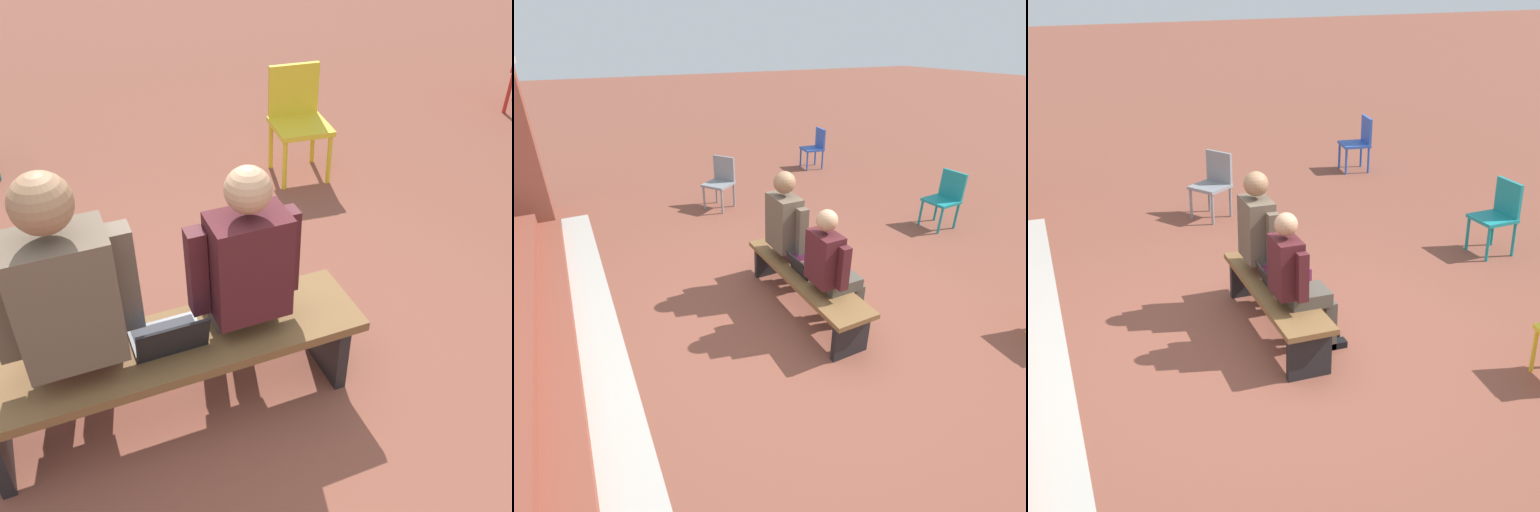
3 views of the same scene
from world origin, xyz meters
TOP-DOWN VIEW (x-y plane):
  - ground_plane at (0.00, 0.00)m, footprint 60.00×60.00m
  - concrete_strip at (0.22, 1.83)m, footprint 7.64×0.40m
  - bench at (0.22, -0.19)m, footprint 1.80×0.44m
  - person_student at (-0.15, -0.25)m, footprint 0.50×0.64m
  - person_adult at (0.61, -0.26)m, footprint 0.58×0.74m
  - laptop at (0.22, -0.17)m, footprint 0.32×0.29m
  - plastic_chair_mid_courtyard at (1.09, -3.18)m, footprint 0.45×0.45m
  - plastic_chair_by_pillar at (4.62, -3.15)m, footprint 0.47×0.47m
  - plastic_chair_far_left at (3.37, -0.48)m, footprint 0.58×0.58m

SIDE VIEW (x-z plane):
  - ground_plane at x=0.00m, z-range 0.00..0.00m
  - concrete_strip at x=0.22m, z-range 0.00..0.01m
  - bench at x=0.22m, z-range 0.13..0.58m
  - plastic_chair_mid_courtyard at x=1.09m, z-range 0.06..0.90m
  - plastic_chair_by_pillar at x=4.62m, z-range 0.06..0.90m
  - plastic_chair_far_left at x=3.37m, z-range 0.06..0.90m
  - laptop at x=0.22m, z-range 0.39..0.61m
  - person_student at x=-0.15m, z-range 0.05..1.33m
  - person_adult at x=0.61m, z-range 0.04..1.45m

